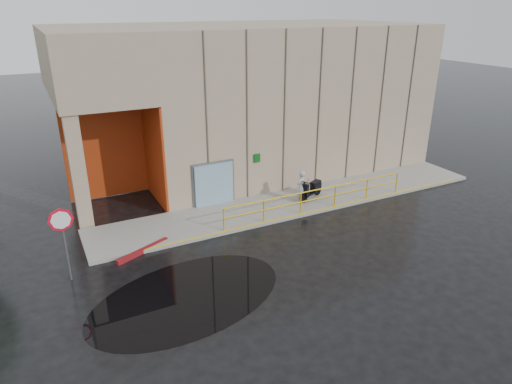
{
  "coord_description": "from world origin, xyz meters",
  "views": [
    {
      "loc": [
        -7.07,
        -12.79,
        9.0
      ],
      "look_at": [
        0.95,
        3.0,
        1.69
      ],
      "focal_mm": 32.0,
      "sensor_mm": 36.0,
      "label": 1
    }
  ],
  "objects_px": {
    "scooter": "(312,184)",
    "red_curb": "(143,251)",
    "person": "(301,186)",
    "stop_sign": "(62,229)"
  },
  "relations": [
    {
      "from": "person",
      "to": "stop_sign",
      "type": "relative_size",
      "value": 0.56
    },
    {
      "from": "person",
      "to": "scooter",
      "type": "height_order",
      "value": "person"
    },
    {
      "from": "scooter",
      "to": "red_curb",
      "type": "relative_size",
      "value": 0.71
    },
    {
      "from": "red_curb",
      "to": "person",
      "type": "bearing_deg",
      "value": 8.72
    },
    {
      "from": "stop_sign",
      "to": "person",
      "type": "bearing_deg",
      "value": 31.61
    },
    {
      "from": "person",
      "to": "stop_sign",
      "type": "bearing_deg",
      "value": -20.54
    },
    {
      "from": "stop_sign",
      "to": "red_curb",
      "type": "relative_size",
      "value": 1.15
    },
    {
      "from": "person",
      "to": "scooter",
      "type": "bearing_deg",
      "value": 154.16
    },
    {
      "from": "person",
      "to": "scooter",
      "type": "xyz_separation_m",
      "value": [
        0.65,
        0.06,
        -0.03
      ]
    },
    {
      "from": "stop_sign",
      "to": "red_curb",
      "type": "xyz_separation_m",
      "value": [
        2.73,
        0.74,
        -1.91
      ]
    }
  ]
}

